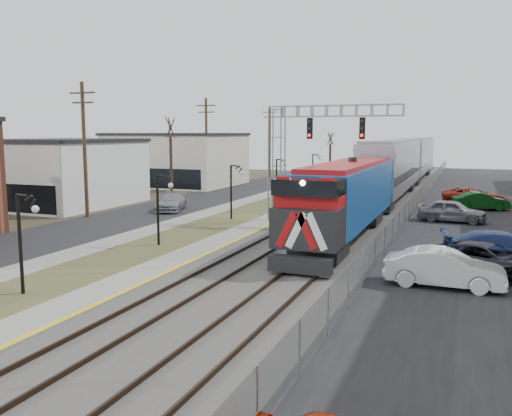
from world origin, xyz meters
The scene contains 22 objects.
street_west centered at (-11.50, 35.00, 0.02)m, with size 7.00×120.00×0.04m, color black.
sidewalk centered at (-7.00, 35.00, 0.04)m, with size 2.00×120.00×0.08m, color gray.
grass_median centered at (-4.00, 35.00, 0.03)m, with size 4.00×120.00×0.06m, color #424B28.
platform centered at (-1.00, 35.00, 0.12)m, with size 2.00×120.00×0.24m, color gray.
ballast_bed centered at (4.00, 35.00, 0.10)m, with size 8.00×120.00×0.20m, color #595651.
platform_edge centered at (-0.12, 35.00, 0.24)m, with size 0.24×120.00×0.01m, color gold.
track_near centered at (2.00, 35.00, 0.28)m, with size 1.58×120.00×0.15m.
track_far centered at (5.50, 35.00, 0.28)m, with size 1.58×120.00×0.15m.
train centered at (5.50, 46.86, 2.88)m, with size 3.00×63.05×5.33m.
signal_gantry centered at (1.22, 27.99, 5.59)m, with size 9.00×1.07×8.15m.
lampposts centered at (-4.00, 18.29, 2.00)m, with size 0.14×62.14×4.00m.
utility_poles centered at (-14.50, 25.00, 5.00)m, with size 0.28×80.28×10.00m.
fence centered at (8.20, 35.00, 0.80)m, with size 0.04×120.00×1.60m, color gray.
buildings_west centered at (-21.00, 24.21, 3.01)m, with size 14.00×67.00×7.00m.
bare_trees centered at (-12.66, 38.91, 2.70)m, with size 12.30×42.30×5.95m.
car_lot_b centered at (11.30, 15.10, 0.78)m, with size 1.65×4.74×1.56m, color silver.
car_lot_c centered at (12.97, 17.67, 0.72)m, with size 2.39×5.19×1.44m, color black.
car_lot_d centered at (13.75, 19.87, 0.82)m, with size 2.29×5.63×1.63m, color navy.
car_lot_e centered at (11.07, 32.59, 0.79)m, with size 1.87×4.65×1.59m, color gray.
car_lot_f centered at (13.06, 39.75, 0.72)m, with size 1.53×4.40×1.45m, color #0C3D13.
car_street_b centered at (-10.40, 30.34, 0.69)m, with size 1.93×4.75×1.38m, color gray.
car_lot_g centered at (12.62, 43.14, 0.76)m, with size 2.51×5.44×1.51m, color #971D0B.
Camera 1 is at (12.03, -7.78, 6.30)m, focal length 38.00 mm.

